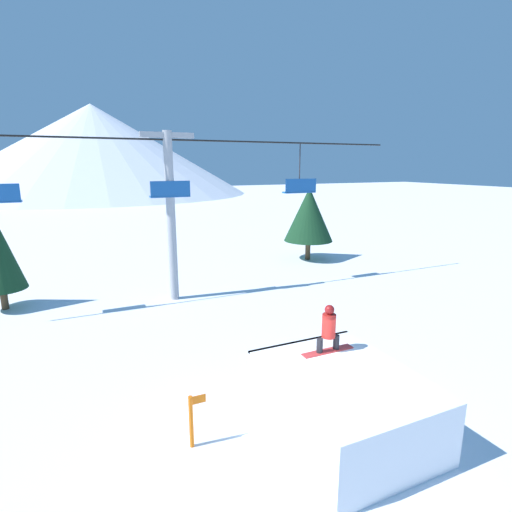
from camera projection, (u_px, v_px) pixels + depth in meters
name	position (u px, v px, depth m)	size (l,w,h in m)	color
ground_plane	(324.00, 438.00, 9.50)	(220.00, 220.00, 0.00)	white
mountain_ridge	(94.00, 150.00, 87.45)	(66.05, 66.05, 19.12)	silver
snow_ramp	(342.00, 403.00, 9.56)	(3.17, 4.07, 1.55)	white
snowboarder	(329.00, 329.00, 10.37)	(1.48, 0.36, 1.29)	#B22D2D
chairlift	(170.00, 201.00, 18.31)	(24.11, 0.44, 7.84)	#9E9EA3
pine_tree_far	(309.00, 214.00, 26.74)	(3.28, 3.28, 4.91)	#4C3823
trail_marker	(192.00, 420.00, 9.07)	(0.41, 0.10, 1.29)	orange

